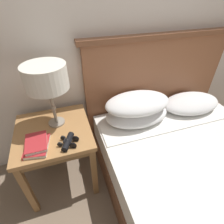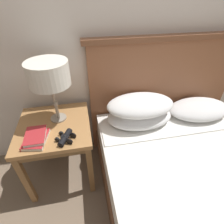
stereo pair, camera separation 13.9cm
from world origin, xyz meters
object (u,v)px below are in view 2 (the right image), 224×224
at_px(binoculars_pair, 65,137).
at_px(bed, 195,181).
at_px(book_on_nightstand, 36,139).
at_px(nightstand, 55,132).
at_px(table_lamp, 49,75).
at_px(book_stacked_on_top, 35,136).

bearing_deg(binoculars_pair, bed, -18.74).
bearing_deg(bed, book_on_nightstand, 163.03).
relative_size(nightstand, table_lamp, 1.24).
bearing_deg(table_lamp, nightstand, -117.13).
bearing_deg(binoculars_pair, book_on_nightstand, 171.32).
xyz_separation_m(bed, book_stacked_on_top, (-1.16, 0.36, 0.37)).
distance_m(bed, book_on_nightstand, 1.26).
bearing_deg(nightstand, table_lamp, 62.87).
height_order(nightstand, book_stacked_on_top, book_stacked_on_top).
xyz_separation_m(table_lamp, book_stacked_on_top, (-0.15, -0.23, -0.36)).
distance_m(bed, table_lamp, 1.38).
relative_size(bed, table_lamp, 3.75).
relative_size(bed, book_on_nightstand, 7.95).
distance_m(table_lamp, book_stacked_on_top, 0.45).
height_order(bed, book_stacked_on_top, bed).
bearing_deg(binoculars_pair, table_lamp, 103.43).
relative_size(bed, book_stacked_on_top, 9.37).
xyz_separation_m(book_on_nightstand, book_stacked_on_top, (-0.00, 0.01, 0.03)).
relative_size(bed, binoculars_pair, 11.48).
height_order(table_lamp, book_on_nightstand, table_lamp).
bearing_deg(book_stacked_on_top, book_on_nightstand, -86.52).
height_order(book_on_nightstand, book_stacked_on_top, book_stacked_on_top).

